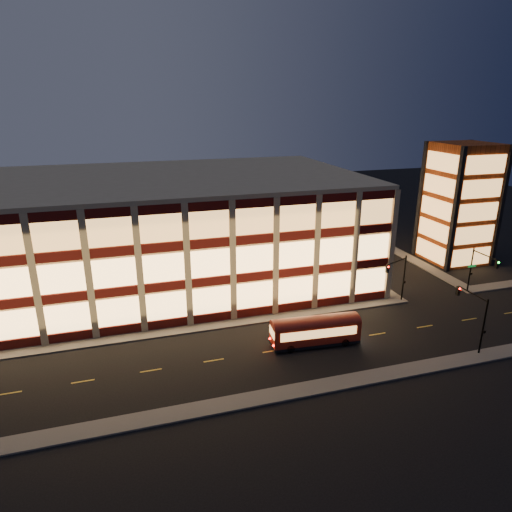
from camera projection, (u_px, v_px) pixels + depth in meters
name	position (u px, v px, depth m)	size (l,w,h in m)	color
ground	(220.00, 329.00, 50.25)	(200.00, 200.00, 0.00)	black
sidewalk_office_south	(192.00, 328.00, 50.31)	(54.00, 2.00, 0.15)	#514F4C
sidewalk_office_east	(339.00, 259.00, 71.91)	(2.00, 30.00, 0.15)	#514F4C
sidewalk_tower_south	(506.00, 285.00, 62.10)	(14.00, 2.00, 0.15)	#514F4C
sidewalk_tower_west	(400.00, 253.00, 74.93)	(2.00, 30.00, 0.15)	#514F4C
sidewalk_near	(254.00, 399.00, 38.47)	(100.00, 2.00, 0.15)	#514F4C
office_building	(171.00, 228.00, 62.37)	(50.45, 30.45, 14.50)	tan
stair_tower	(459.00, 204.00, 69.08)	(8.60, 8.60, 18.00)	#8C3814
traffic_signal_far	(398.00, 273.00, 55.21)	(3.79, 1.87, 6.00)	black
traffic_signal_right	(480.00, 266.00, 57.54)	(1.20, 4.37, 6.00)	black
traffic_signal_near	(474.00, 310.00, 45.37)	(0.32, 4.45, 6.00)	black
trolley_bus	(315.00, 329.00, 46.65)	(9.27, 2.99, 3.09)	maroon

